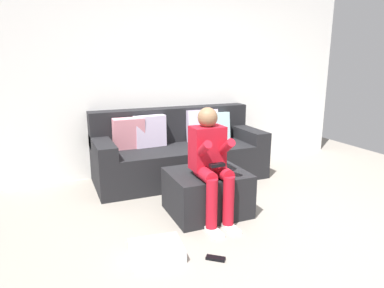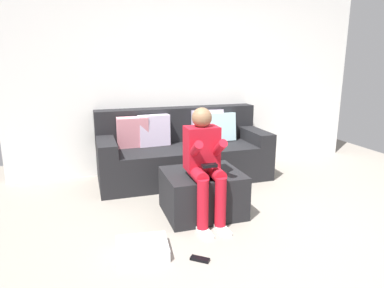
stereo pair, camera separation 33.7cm
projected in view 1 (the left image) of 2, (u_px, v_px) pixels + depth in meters
The scene contains 7 objects.
ground_plane at pixel (291, 243), 2.93m from camera, with size 6.46×6.46×0.00m, color gray.
wall_back at pixel (187, 76), 4.75m from camera, with size 4.97×0.10×2.61m, color white.
couch_sectional at pixel (178, 152), 4.50m from camera, with size 2.17×0.88×0.90m.
ottoman at pixel (207, 192), 3.48m from camera, with size 0.76×0.65×0.44m, color black.
person_seated at pixel (211, 159), 3.21m from camera, with size 0.31×0.56×1.09m.
storage_bin at pixel (156, 250), 2.73m from camera, with size 0.41×0.34×0.09m, color silver.
remote_near_ottoman at pixel (216, 258), 2.69m from camera, with size 0.15×0.06×0.02m, color black.
Camera 1 is at (-1.80, -2.10, 1.53)m, focal length 32.12 mm.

